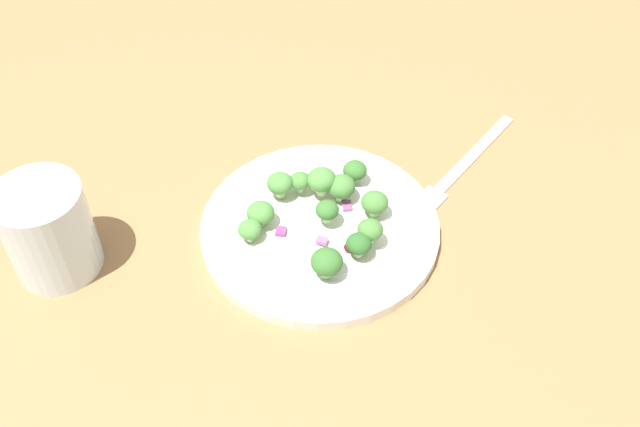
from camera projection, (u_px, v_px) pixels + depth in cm
name	position (u px, v px, depth cm)	size (l,w,h in cm)	color
ground_plane	(317.00, 215.00, 74.24)	(180.00, 180.00, 2.00)	olive
plate	(320.00, 227.00, 70.67)	(23.10, 23.10, 1.70)	white
dressing_pool	(320.00, 223.00, 70.35)	(13.40, 13.40, 0.20)	white
broccoli_floret_0	(341.00, 187.00, 71.14)	(2.76, 2.76, 2.79)	#8EB77A
broccoli_floret_1	(353.00, 169.00, 73.33)	(2.42, 2.42, 2.45)	#9EC684
broccoli_floret_2	(300.00, 181.00, 71.85)	(2.10, 2.10, 2.13)	#8EB77A
broccoli_floret_3	(250.00, 230.00, 67.98)	(2.25, 2.25, 2.27)	#ADD18E
broccoli_floret_4	(280.00, 184.00, 71.37)	(2.60, 2.60, 2.64)	#9EC684
broccoli_floret_5	(323.00, 182.00, 70.86)	(2.86, 2.86, 2.89)	#9EC684
broccoli_floret_6	(327.00, 262.00, 64.76)	(2.91, 2.91, 2.94)	#8EB77A
broccoli_floret_7	(261.00, 214.00, 68.96)	(2.66, 2.66, 2.69)	#8EB77A
broccoli_floret_8	(375.00, 203.00, 69.82)	(2.64, 2.64, 2.67)	#9EC684
broccoli_floret_9	(359.00, 244.00, 66.10)	(2.35, 2.35, 2.38)	#8EB77A
broccoli_floret_10	(327.00, 210.00, 68.81)	(2.24, 2.24, 2.27)	#ADD18E
broccoli_floret_11	(370.00, 230.00, 66.97)	(2.39, 2.39, 2.42)	#ADD18E
cranberry_0	(348.00, 247.00, 67.47)	(0.86, 0.86, 0.86)	maroon
cranberry_1	(377.00, 197.00, 72.07)	(0.75, 0.75, 0.75)	maroon
cranberry_2	(373.00, 208.00, 70.65)	(0.74, 0.74, 0.74)	maroon
cranberry_3	(319.00, 254.00, 66.57)	(0.77, 0.77, 0.77)	maroon
onion_bit_0	(370.00, 201.00, 71.85)	(1.00, 1.25, 0.32)	#934C84
onion_bit_1	(322.00, 240.00, 68.11)	(0.82, 1.03, 0.39)	#A35B93
onion_bit_2	(281.00, 231.00, 69.20)	(0.96, 1.05, 0.44)	#843D75
onion_bit_3	(347.00, 207.00, 71.63)	(0.90, 1.28, 0.56)	#934C84
onion_bit_4	(326.00, 182.00, 73.69)	(1.09, 1.32, 0.41)	#934C84
fork	(461.00, 167.00, 77.36)	(18.21, 7.62, 0.50)	silver
water_glass	(48.00, 230.00, 65.26)	(7.94, 7.94, 9.27)	silver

